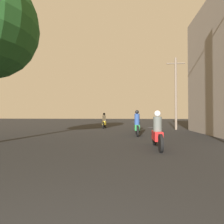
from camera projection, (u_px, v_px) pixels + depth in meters
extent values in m
cylinder|color=black|center=(154.00, 138.00, 7.49)|extent=(0.10, 0.63, 0.63)
cylinder|color=black|center=(161.00, 143.00, 6.04)|extent=(0.10, 0.63, 0.63)
cube|color=red|center=(157.00, 136.00, 6.77)|extent=(0.30, 0.93, 0.35)
cylinder|color=black|center=(155.00, 128.00, 7.24)|extent=(0.60, 0.04, 0.04)
cylinder|color=#4C514C|center=(158.00, 124.00, 6.68)|extent=(0.32, 0.32, 0.56)
sphere|color=silver|center=(157.00, 114.00, 6.69)|extent=(0.24, 0.24, 0.24)
cylinder|color=black|center=(136.00, 129.00, 11.72)|extent=(0.10, 0.68, 0.68)
cylinder|color=black|center=(138.00, 131.00, 10.42)|extent=(0.10, 0.68, 0.68)
cube|color=#1E6B33|center=(137.00, 127.00, 11.07)|extent=(0.30, 0.94, 0.35)
cylinder|color=black|center=(137.00, 123.00, 11.50)|extent=(0.60, 0.04, 0.04)
cylinder|color=navy|center=(137.00, 119.00, 10.99)|extent=(0.32, 0.32, 0.68)
sphere|color=black|center=(137.00, 112.00, 10.99)|extent=(0.24, 0.24, 0.24)
cylinder|color=black|center=(136.00, 126.00, 14.62)|extent=(0.10, 0.67, 0.67)
cylinder|color=black|center=(137.00, 128.00, 13.23)|extent=(0.10, 0.67, 0.67)
cube|color=black|center=(137.00, 125.00, 13.93)|extent=(0.30, 0.88, 0.33)
cylinder|color=black|center=(136.00, 122.00, 14.39)|extent=(0.60, 0.04, 0.04)
cylinder|color=silver|center=(137.00, 120.00, 13.85)|extent=(0.32, 0.32, 0.55)
sphere|color=navy|center=(137.00, 115.00, 13.86)|extent=(0.24, 0.24, 0.24)
cylinder|color=black|center=(105.00, 124.00, 17.96)|extent=(0.10, 0.65, 0.65)
cylinder|color=black|center=(103.00, 125.00, 16.71)|extent=(0.10, 0.65, 0.65)
cube|color=gold|center=(104.00, 123.00, 17.34)|extent=(0.30, 0.91, 0.35)
cylinder|color=black|center=(105.00, 120.00, 17.75)|extent=(0.60, 0.04, 0.04)
cylinder|color=silver|center=(104.00, 118.00, 17.26)|extent=(0.32, 0.32, 0.59)
sphere|color=black|center=(104.00, 114.00, 17.26)|extent=(0.24, 0.24, 0.24)
cylinder|color=#6B5B4C|center=(176.00, 94.00, 15.54)|extent=(0.20, 0.20, 6.42)
cylinder|color=#6B5B4C|center=(176.00, 63.00, 15.59)|extent=(1.60, 0.10, 0.10)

